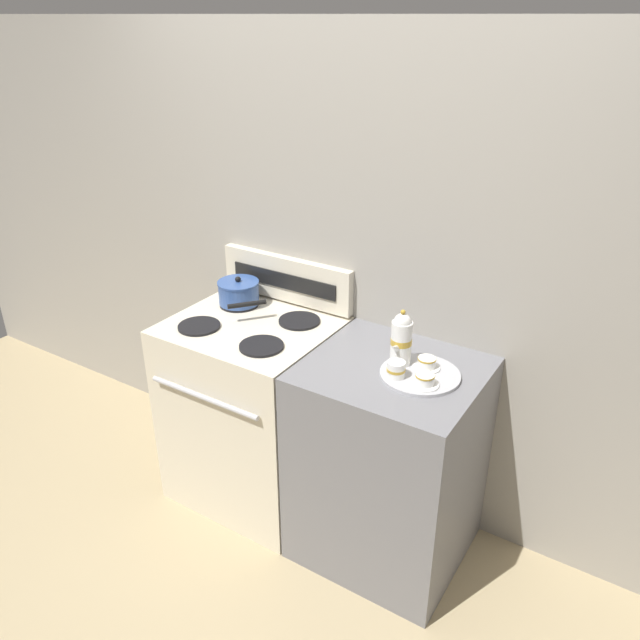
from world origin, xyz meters
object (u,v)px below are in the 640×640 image
saucepan (239,292)px  creamer_jug (396,369)px  teacup_left (427,363)px  stove (254,410)px  teacup_right (425,380)px  serving_tray (420,374)px  teapot (401,339)px

saucepan → creamer_jug: bearing=-12.8°
teacup_left → creamer_jug: size_ratio=1.50×
stove → saucepan: (-0.17, 0.14, 0.53)m
saucepan → teacup_right: 1.08m
serving_tray → teacup_left: teacup_left is taller
teacup_left → teacup_right: size_ratio=1.00×
saucepan → creamer_jug: size_ratio=4.21×
serving_tray → teapot: teapot is taller
serving_tray → teacup_left: bearing=84.8°
stove → serving_tray: serving_tray is taller
teacup_right → creamer_jug: size_ratio=1.50×
stove → creamer_jug: creamer_jug is taller
stove → teacup_left: (0.84, 0.05, 0.50)m
serving_tray → teacup_right: 0.09m
teapot → creamer_jug: 0.13m
saucepan → teacup_right: (1.06, -0.21, -0.03)m
serving_tray → teacup_left: size_ratio=2.86×
teacup_left → creamer_jug: (-0.07, -0.12, 0.01)m
teapot → creamer_jug: teapot is taller
serving_tray → creamer_jug: bearing=-132.2°
teacup_left → teacup_right: same height
stove → teapot: 0.94m
stove → serving_tray: size_ratio=3.03×
creamer_jug → saucepan: bearing=167.2°
saucepan → teacup_left: bearing=-5.2°
teacup_left → teacup_right: bearing=-69.4°
stove → teacup_left: size_ratio=8.66×
serving_tray → teapot: size_ratio=1.32×
stove → teacup_left: teacup_left is taller
teacup_right → creamer_jug: creamer_jug is taller
stove → creamer_jug: size_ratio=13.01×
saucepan → teacup_left: 1.02m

